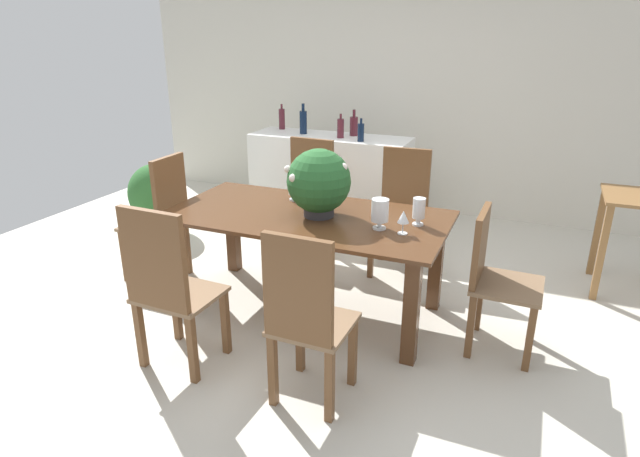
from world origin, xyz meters
TOP-DOWN VIEW (x-y plane):
  - ground_plane at (0.00, 0.00)m, footprint 7.04×7.04m
  - back_wall at (0.00, 2.60)m, footprint 6.40×0.10m
  - dining_table at (0.00, -0.09)m, footprint 1.97×1.00m
  - chair_foot_end at (1.29, -0.09)m, footprint 0.43×0.45m
  - chair_near_right at (0.44, -1.09)m, footprint 0.42×0.43m
  - chair_far_left at (-0.44, 0.91)m, footprint 0.48×0.43m
  - chair_head_end at (-1.28, -0.09)m, footprint 0.45×0.40m
  - chair_near_left at (-0.45, -1.09)m, footprint 0.48×0.43m
  - chair_far_right at (0.44, 0.92)m, footprint 0.47×0.50m
  - flower_centerpiece at (0.09, -0.09)m, footprint 0.44×0.44m
  - crystal_vase_left at (0.56, -0.17)m, footprint 0.11×0.11m
  - crystal_vase_center_near at (-0.22, 0.18)m, footprint 0.09×0.09m
  - crystal_vase_right at (0.77, -0.00)m, footprint 0.08×0.08m
  - wine_glass at (0.72, -0.20)m, footprint 0.08×0.08m
  - kitchen_counter at (-0.54, 1.69)m, footprint 1.65×0.53m
  - wine_bottle_clear at (-0.41, 1.64)m, footprint 0.07×0.07m
  - wine_bottle_green at (-0.16, 1.55)m, footprint 0.06×0.06m
  - wine_bottle_dark at (-0.84, 1.70)m, footprint 0.08×0.08m
  - wine_bottle_amber at (-0.32, 1.80)m, footprint 0.08×0.08m
  - wine_bottle_tall at (-1.17, 1.85)m, footprint 0.06×0.06m
  - side_table at (2.22, 1.16)m, footprint 0.54×0.58m
  - potted_plant_floor at (-2.09, 0.80)m, footprint 0.55×0.55m

SIDE VIEW (x-z plane):
  - ground_plane at x=0.00m, z-range 0.00..0.00m
  - potted_plant_floor at x=-2.09m, z-range 0.04..0.75m
  - kitchen_counter at x=-0.54m, z-range 0.00..0.95m
  - chair_foot_end at x=1.29m, z-range 0.06..0.99m
  - chair_far_right at x=0.44m, z-range 0.05..1.08m
  - chair_near_right at x=0.44m, z-range 0.04..1.09m
  - chair_head_end at x=-1.28m, z-range 0.04..1.10m
  - chair_far_left at x=-0.44m, z-range 0.05..1.11m
  - chair_near_left at x=-0.45m, z-range 0.05..1.11m
  - side_table at x=2.22m, z-range 0.19..0.98m
  - dining_table at x=0.00m, z-range 0.24..0.99m
  - crystal_vase_center_near at x=-0.22m, z-range 0.76..0.93m
  - crystal_vase_right at x=0.77m, z-range 0.76..0.95m
  - wine_glass at x=0.72m, z-range 0.78..0.94m
  - crystal_vase_left at x=0.56m, z-range 0.77..0.97m
  - flower_centerpiece at x=0.09m, z-range 0.76..1.23m
  - wine_bottle_green at x=-0.16m, z-range 0.93..1.15m
  - wine_bottle_clear at x=-0.41m, z-range 0.93..1.17m
  - wine_bottle_amber at x=-0.32m, z-range 0.92..1.18m
  - wine_bottle_tall at x=-1.17m, z-range 0.93..1.20m
  - wine_bottle_dark at x=-0.84m, z-range 0.92..1.23m
  - back_wall at x=0.00m, z-range 0.00..2.60m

